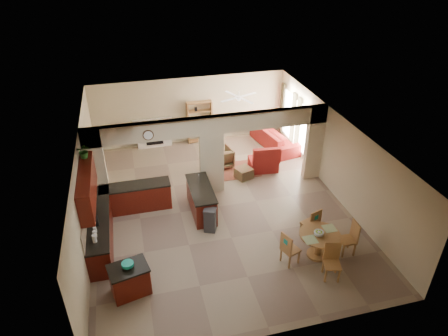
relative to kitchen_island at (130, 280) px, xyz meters
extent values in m
plane|color=#82715A|center=(2.98, 2.96, -0.41)|extent=(10.00, 10.00, 0.00)
plane|color=white|center=(2.98, 2.96, 2.39)|extent=(10.00, 10.00, 0.00)
plane|color=#C4B28F|center=(2.98, 7.96, 0.99)|extent=(8.00, 0.00, 8.00)
plane|color=#C4B28F|center=(2.98, -2.04, 0.99)|extent=(8.00, 0.00, 8.00)
plane|color=#C4B28F|center=(-1.02, 2.96, 0.99)|extent=(0.00, 10.00, 10.00)
plane|color=#C4B28F|center=(6.98, 2.96, 0.99)|extent=(0.00, 10.00, 10.00)
cube|color=#C4B28F|center=(-0.72, 3.96, 0.99)|extent=(0.60, 0.25, 2.80)
cube|color=#C4B28F|center=(2.98, 3.96, 0.69)|extent=(0.80, 0.25, 2.20)
cube|color=#C4B28F|center=(6.68, 3.96, 0.99)|extent=(0.60, 0.25, 2.80)
cube|color=#C4B28F|center=(2.98, 3.96, 2.09)|extent=(8.00, 0.25, 0.60)
cube|color=#3B0C06|center=(-0.72, 2.16, 0.02)|extent=(0.60, 3.20, 0.86)
cube|color=black|center=(-0.72, 2.16, 0.47)|extent=(0.62, 3.22, 0.05)
cube|color=tan|center=(-1.00, 2.16, 0.79)|extent=(0.02, 3.20, 0.55)
cube|color=#3B0C06|center=(0.38, 3.53, 0.02)|extent=(2.20, 0.60, 0.86)
cube|color=black|center=(0.38, 3.53, 0.47)|extent=(2.22, 0.62, 0.05)
cube|color=#3B0C06|center=(-0.84, 2.16, 1.51)|extent=(0.35, 2.40, 0.90)
cube|color=#3B0C06|center=(2.38, 2.86, 0.02)|extent=(0.65, 1.80, 0.86)
cube|color=black|center=(2.38, 2.86, 0.47)|extent=(0.70, 1.85, 0.05)
cube|color=silver|center=(2.38, 2.01, 0.01)|extent=(0.58, 0.04, 0.70)
cylinder|color=#472B17|center=(0.98, 3.81, 2.04)|extent=(0.34, 0.03, 0.34)
cube|color=brown|center=(4.18, 5.06, -0.41)|extent=(1.60, 1.30, 0.01)
cube|color=beige|center=(1.38, 7.80, 0.14)|extent=(1.40, 0.28, 1.10)
cube|color=black|center=(1.38, 7.66, 0.09)|extent=(0.70, 0.04, 0.70)
cube|color=beige|center=(1.38, 7.78, 0.74)|extent=(1.60, 0.35, 0.10)
cube|color=#925D32|center=(3.33, 7.78, 0.49)|extent=(1.00, 0.32, 1.80)
cube|color=white|center=(6.95, 5.26, 0.79)|extent=(0.02, 0.90, 1.90)
cube|color=white|center=(6.95, 6.96, 0.79)|extent=(0.02, 0.90, 1.90)
cube|color=white|center=(6.95, 6.11, 0.64)|extent=(0.02, 0.70, 2.10)
cube|color=#3D1E18|center=(6.91, 4.66, 0.79)|extent=(0.10, 0.28, 2.30)
cube|color=#3D1E18|center=(6.91, 5.86, 0.79)|extent=(0.10, 0.28, 2.30)
cube|color=#3D1E18|center=(6.91, 6.36, 0.79)|extent=(0.10, 0.28, 2.30)
cube|color=#3D1E18|center=(6.91, 7.56, 0.79)|extent=(0.10, 0.28, 2.30)
cylinder|color=white|center=(4.48, 5.96, 2.15)|extent=(1.00, 1.00, 0.10)
cube|color=#3B0C06|center=(0.00, 0.00, -0.03)|extent=(1.02, 0.81, 0.77)
cube|color=black|center=(0.00, 0.00, 0.38)|extent=(1.08, 0.87, 0.05)
cylinder|color=#169885|center=(0.01, 0.01, 0.48)|extent=(0.29, 0.29, 0.14)
cube|color=#2D2D2F|center=(2.44, 1.85, -0.05)|extent=(0.43, 0.40, 0.72)
cylinder|color=#925D32|center=(5.10, 0.06, 0.33)|extent=(1.12, 1.12, 0.04)
cylinder|color=#925D32|center=(5.10, 0.06, -0.03)|extent=(0.16, 0.16, 0.72)
cylinder|color=#925D32|center=(5.10, 0.06, -0.38)|extent=(0.57, 0.57, 0.06)
cylinder|color=#74AF25|center=(5.03, 0.01, 0.42)|extent=(0.26, 0.26, 0.14)
imported|color=maroon|center=(6.28, 6.58, -0.04)|extent=(2.74, 1.47, 0.76)
cube|color=maroon|center=(5.18, 4.92, -0.21)|extent=(1.10, 0.93, 0.41)
imported|color=maroon|center=(3.68, 5.50, -0.04)|extent=(0.94, 0.96, 0.75)
cube|color=maroon|center=(4.29, 4.48, -0.22)|extent=(0.70, 0.70, 0.39)
imported|color=#194B14|center=(-0.84, 2.97, 2.17)|extent=(0.44, 0.40, 0.42)
cube|color=#925D32|center=(5.22, 0.88, 0.04)|extent=(0.53, 0.53, 0.05)
cube|color=#925D32|center=(5.32, 1.10, -0.19)|extent=(0.04, 0.04, 0.44)
cube|color=#925D32|center=(5.00, 0.99, -0.19)|extent=(0.04, 0.04, 0.44)
cube|color=#925D32|center=(5.43, 0.78, -0.19)|extent=(0.04, 0.04, 0.44)
cube|color=#925D32|center=(5.11, 0.67, -0.19)|extent=(0.04, 0.04, 0.44)
cube|color=#925D32|center=(5.28, 0.70, 0.34)|extent=(0.41, 0.17, 0.55)
cube|color=#169885|center=(5.29, 0.68, 0.41)|extent=(0.14, 0.05, 0.14)
cube|color=#925D32|center=(5.92, -0.03, 0.04)|extent=(0.44, 0.44, 0.05)
cube|color=#925D32|center=(5.76, 0.15, -0.19)|extent=(0.04, 0.04, 0.44)
cube|color=#925D32|center=(5.74, -0.19, -0.19)|extent=(0.04, 0.04, 0.44)
cube|color=#925D32|center=(6.10, 0.13, -0.19)|extent=(0.04, 0.04, 0.44)
cube|color=#925D32|center=(6.08, -0.21, -0.19)|extent=(0.04, 0.04, 0.44)
cube|color=#925D32|center=(6.11, -0.04, 0.34)|extent=(0.06, 0.42, 0.55)
cube|color=#169885|center=(6.13, -0.04, 0.41)|extent=(0.02, 0.14, 0.14)
cube|color=#925D32|center=(5.07, -0.78, 0.04)|extent=(0.52, 0.52, 0.05)
cube|color=#925D32|center=(4.86, -0.90, -0.19)|extent=(0.04, 0.04, 0.44)
cube|color=#925D32|center=(5.18, -1.00, -0.19)|extent=(0.04, 0.04, 0.44)
cube|color=#925D32|center=(4.95, -0.57, -0.19)|extent=(0.04, 0.04, 0.44)
cube|color=#925D32|center=(5.28, -0.67, -0.19)|extent=(0.04, 0.04, 0.44)
cube|color=#925D32|center=(5.12, -0.60, 0.34)|extent=(0.41, 0.16, 0.55)
cube|color=#169885|center=(5.13, -0.58, 0.41)|extent=(0.14, 0.05, 0.14)
cube|color=#925D32|center=(4.25, 0.00, 0.04)|extent=(0.54, 0.54, 0.05)
cube|color=#925D32|center=(4.47, -0.10, -0.19)|extent=(0.04, 0.04, 0.44)
cube|color=#925D32|center=(4.35, 0.22, -0.19)|extent=(0.04, 0.04, 0.44)
cube|color=#925D32|center=(4.15, -0.22, -0.19)|extent=(0.04, 0.04, 0.44)
cube|color=#925D32|center=(4.03, 0.10, -0.19)|extent=(0.04, 0.04, 0.44)
cube|color=#925D32|center=(4.07, -0.06, 0.34)|extent=(0.18, 0.41, 0.55)
cube|color=#169885|center=(4.05, -0.07, 0.41)|extent=(0.06, 0.14, 0.14)
camera|label=1|loc=(0.52, -7.39, 7.40)|focal=32.00mm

